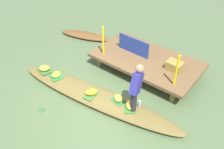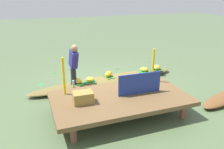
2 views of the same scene
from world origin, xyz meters
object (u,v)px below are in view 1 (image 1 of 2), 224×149
at_px(vendor_boat, 96,97).
at_px(produce_crate, 174,66).
at_px(banana_bunch_1, 56,74).
at_px(vendor_person, 136,87).
at_px(water_bottle, 139,104).
at_px(market_banner, 133,46).
at_px(banana_bunch_3, 44,68).
at_px(banana_bunch_4, 130,105).
at_px(banana_bunch_2, 91,92).
at_px(moored_boat, 85,35).
at_px(banana_bunch_0, 118,98).

distance_m(vendor_boat, produce_crate, 2.37).
bearing_deg(banana_bunch_1, vendor_person, 8.35).
height_order(water_bottle, market_banner, market_banner).
distance_m(banana_bunch_3, banana_bunch_4, 2.90).
bearing_deg(banana_bunch_4, banana_bunch_1, -173.00).
bearing_deg(vendor_person, banana_bunch_2, -165.23).
bearing_deg(moored_boat, market_banner, -25.36).
bearing_deg(banana_bunch_2, banana_bunch_0, 20.50).
bearing_deg(banana_bunch_2, vendor_boat, 51.66).
xyz_separation_m(water_bottle, produce_crate, (0.10, 1.61, 0.29)).
bearing_deg(banana_bunch_2, moored_boat, 136.26).
xyz_separation_m(vendor_boat, banana_bunch_1, (-1.38, -0.14, 0.17)).
xyz_separation_m(banana_bunch_3, market_banner, (1.75, 2.10, 0.43)).
xyz_separation_m(vendor_boat, moored_boat, (-2.56, 2.30, -0.01)).
bearing_deg(produce_crate, water_bottle, -93.59).
bearing_deg(banana_bunch_3, banana_bunch_1, 1.94).
distance_m(vendor_boat, moored_boat, 3.44).
distance_m(moored_boat, vendor_person, 4.28).
height_order(banana_bunch_0, banana_bunch_4, banana_bunch_4).
bearing_deg(banana_bunch_1, market_banner, 59.07).
bearing_deg(moored_boat, banana_bunch_4, -48.15).
relative_size(moored_boat, banana_bunch_3, 6.36).
height_order(banana_bunch_3, market_banner, market_banner).
height_order(banana_bunch_4, market_banner, market_banner).
xyz_separation_m(vendor_boat, banana_bunch_2, (-0.07, -0.08, 0.19)).
relative_size(banana_bunch_0, water_bottle, 1.38).
bearing_deg(water_bottle, produce_crate, 86.41).
xyz_separation_m(banana_bunch_1, banana_bunch_3, (-0.50, -0.02, 0.01)).
bearing_deg(banana_bunch_0, banana_bunch_1, -171.08).
height_order(banana_bunch_4, vendor_person, vendor_person).
relative_size(banana_bunch_3, banana_bunch_4, 1.06).
height_order(banana_bunch_2, banana_bunch_3, banana_bunch_2).
bearing_deg(produce_crate, banana_bunch_1, -141.75).
height_order(banana_bunch_2, water_bottle, water_bottle).
relative_size(banana_bunch_2, produce_crate, 0.72).
xyz_separation_m(vendor_person, market_banner, (-1.23, 1.72, -0.18)).
distance_m(vendor_boat, banana_bunch_4, 1.03).
distance_m(market_banner, produce_crate, 1.41).
height_order(moored_boat, water_bottle, water_bottle).
relative_size(moored_boat, vendor_person, 1.59).
bearing_deg(banana_bunch_3, vendor_person, 7.28).
relative_size(banana_bunch_3, water_bottle, 1.62).
bearing_deg(produce_crate, banana_bunch_2, -123.24).
relative_size(banana_bunch_1, banana_bunch_3, 0.87).
height_order(banana_bunch_2, produce_crate, produce_crate).
relative_size(vendor_boat, banana_bunch_2, 15.71).
bearing_deg(banana_bunch_4, vendor_person, 35.36).
xyz_separation_m(banana_bunch_4, water_bottle, (0.17, 0.19, 0.01)).
distance_m(banana_bunch_4, market_banner, 2.16).
xyz_separation_m(vendor_boat, vendor_person, (1.10, 0.22, 0.79)).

